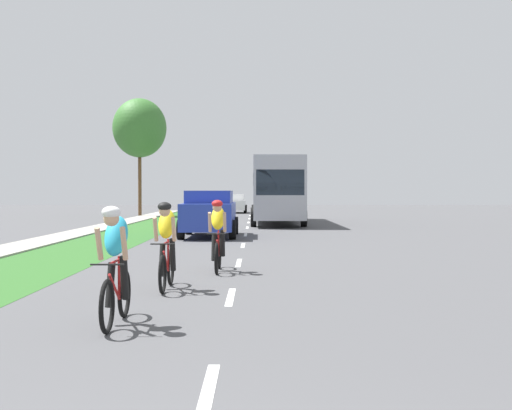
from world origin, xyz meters
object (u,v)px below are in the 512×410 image
cyclist_trailing (169,244)px  sedan_white (237,203)px  street_tree_far (142,128)px  suv_blue (212,212)px  bus_silver (279,187)px  cyclist_distant (220,235)px  cyclist_lead (118,264)px

cyclist_trailing → sedan_white: cyclist_trailing is taller
cyclist_trailing → street_tree_far: street_tree_far is taller
suv_blue → bus_silver: 11.09m
cyclist_distant → suv_blue: suv_blue is taller
cyclist_trailing → bus_silver: size_ratio=0.15×
bus_silver → sedan_white: (-2.88, 16.76, -1.21)m
cyclist_trailing → suv_blue: 13.44m
cyclist_lead → suv_blue: (0.03, 16.52, 0.14)m
cyclist_lead → street_tree_far: street_tree_far is taller
sedan_white → street_tree_far: 11.00m
cyclist_trailing → cyclist_distant: bearing=73.4°
cyclist_lead → cyclist_distant: same height
cyclist_distant → suv_blue: 10.90m
cyclist_lead → bus_silver: bus_silver is taller
suv_blue → street_tree_far: street_tree_far is taller
sedan_white → cyclist_distant: bearing=-88.6°
cyclist_trailing → cyclist_distant: size_ratio=1.00×
cyclist_lead → cyclist_trailing: size_ratio=1.00×
cyclist_trailing → street_tree_far: bearing=101.1°
cyclist_lead → street_tree_far: 37.82m
suv_blue → street_tree_far: bearing=107.5°
cyclist_lead → suv_blue: 16.52m
bus_silver → street_tree_far: size_ratio=1.40×
sedan_white → street_tree_far: street_tree_far is taller
cyclist_lead → cyclist_trailing: bearing=85.6°
sedan_white → suv_blue: bearing=-90.1°
cyclist_distant → street_tree_far: street_tree_far is taller
cyclist_distant → bus_silver: bearing=84.8°
cyclist_trailing → bus_silver: 24.27m
cyclist_lead → cyclist_trailing: 3.09m
cyclist_distant → bus_silver: 21.62m
cyclist_lead → suv_blue: suv_blue is taller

